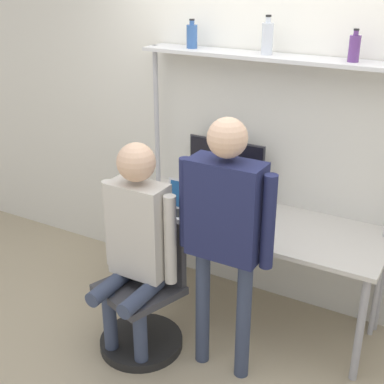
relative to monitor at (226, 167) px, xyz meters
name	(u,v)px	position (x,y,z in m)	size (l,w,h in m)	color
ground_plane	(222,340)	(0.29, -0.60, -1.03)	(12.00, 12.00, 0.00)	tan
wall_back	(274,125)	(0.29, 0.15, 0.32)	(8.00, 0.06, 2.70)	silver
desk	(248,229)	(0.29, -0.23, -0.33)	(1.89, 0.70, 0.78)	beige
shelf_unit	(266,99)	(0.29, -0.02, 0.55)	(1.79, 0.25, 1.86)	silver
monitor	(226,167)	(0.00, 0.00, 0.00)	(0.60, 0.17, 0.46)	#333338
laptop	(183,204)	(-0.16, -0.35, -0.19)	(0.30, 0.21, 0.21)	silver
cell_phone	(212,219)	(0.09, -0.36, -0.25)	(0.07, 0.15, 0.01)	#264C8C
office_chair	(145,308)	(-0.15, -0.88, -0.75)	(0.58, 0.58, 0.93)	black
person_seated	(136,235)	(-0.16, -0.92, -0.18)	(0.53, 0.48, 1.44)	#38425B
person_standing	(225,219)	(0.41, -0.83, 0.03)	(0.60, 0.22, 1.66)	#38425B
bottle_blue	(192,36)	(-0.28, -0.02, 0.91)	(0.07, 0.07, 0.19)	#335999
bottle_purple	(354,48)	(0.83, -0.02, 0.91)	(0.07, 0.07, 0.19)	#593372
bottle_clear	(267,38)	(0.28, -0.02, 0.94)	(0.07, 0.07, 0.24)	silver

